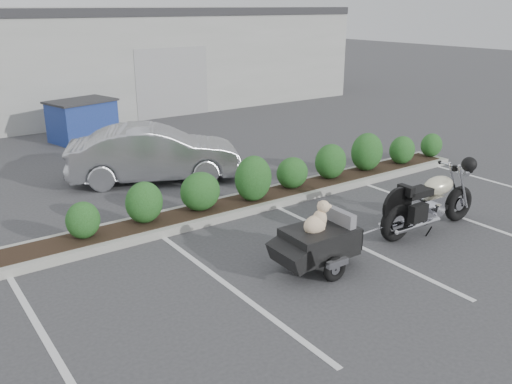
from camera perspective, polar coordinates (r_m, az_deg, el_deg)
ground at (r=9.65m, az=2.96°, el=-6.12°), size 90.00×90.00×0.00m
planter_kerb at (r=11.80m, az=0.19°, el=-0.87°), size 12.00×1.00×0.15m
building at (r=24.53m, az=-22.96°, el=12.74°), size 26.00×10.00×4.00m
motorcycle at (r=10.74m, az=17.89°, el=-1.04°), size 2.51×0.85×1.44m
pet_trailer at (r=8.84m, az=6.59°, el=-5.10°), size 2.00×1.11×1.20m
sedan at (r=13.43m, az=-10.62°, el=4.00°), size 4.35×2.98×1.36m
dumpster at (r=18.10m, az=-17.79°, el=7.22°), size 2.23×1.79×1.29m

